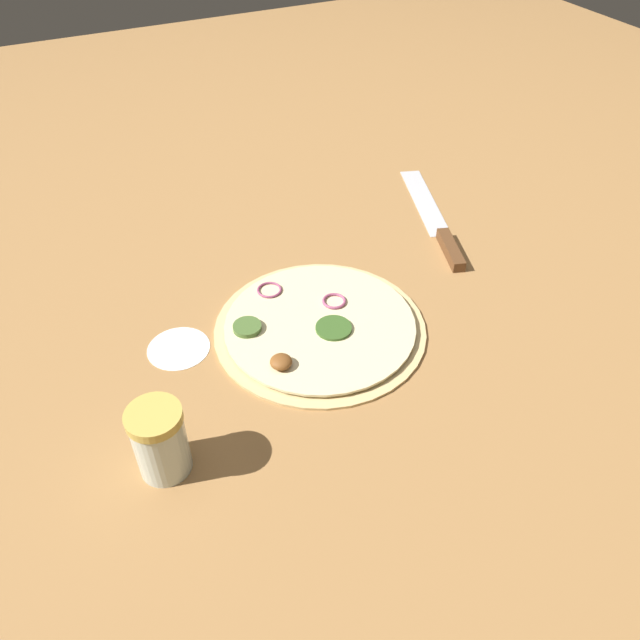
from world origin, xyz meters
TOP-DOWN VIEW (x-y plane):
  - ground_plane at (0.00, 0.00)m, footprint 3.00×3.00m
  - pizza at (0.00, -0.00)m, footprint 0.31×0.31m
  - knife at (-0.30, -0.13)m, footprint 0.13×0.33m
  - spice_jar at (0.26, 0.13)m, footprint 0.06×0.06m
  - flour_patch at (0.20, -0.05)m, footprint 0.09×0.09m

SIDE VIEW (x-z plane):
  - ground_plane at x=0.00m, z-range 0.00..0.00m
  - flour_patch at x=0.20m, z-range 0.00..0.00m
  - knife at x=-0.30m, z-range 0.00..0.02m
  - pizza at x=0.00m, z-range -0.01..0.02m
  - spice_jar at x=0.26m, z-range 0.00..0.10m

